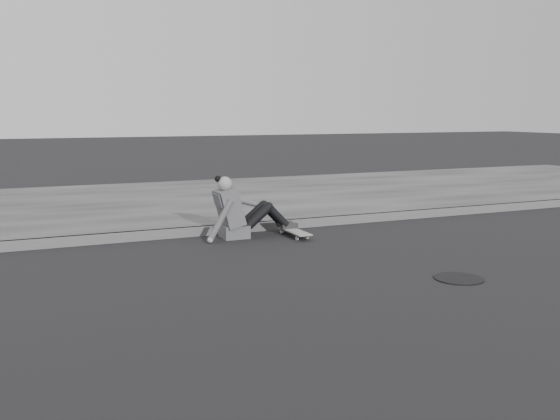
{
  "coord_description": "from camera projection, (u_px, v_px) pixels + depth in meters",
  "views": [
    {
      "loc": [
        -3.42,
        -5.83,
        1.72
      ],
      "look_at": [
        -0.28,
        1.32,
        0.5
      ],
      "focal_mm": 40.0,
      "sensor_mm": 36.0,
      "label": 1
    }
  ],
  "objects": [
    {
      "name": "ground",
      "position": [
        351.0,
        270.0,
        6.9
      ],
      "size": [
        80.0,
        80.0,
        0.0
      ],
      "primitive_type": "plane",
      "color": "black",
      "rests_on": "ground"
    },
    {
      "name": "manhole",
      "position": [
        459.0,
        279.0,
        6.51
      ],
      "size": [
        0.51,
        0.51,
        0.01
      ],
      "primitive_type": "cylinder",
      "color": "black",
      "rests_on": "ground"
    },
    {
      "name": "sidewalk",
      "position": [
        204.0,
        200.0,
        11.96
      ],
      "size": [
        24.0,
        6.0,
        0.12
      ],
      "primitive_type": "cube",
      "color": "#3D3D3D",
      "rests_on": "ground"
    },
    {
      "name": "curb",
      "position": [
        263.0,
        226.0,
        9.22
      ],
      "size": [
        24.0,
        0.16,
        0.12
      ],
      "primitive_type": "cube",
      "color": "#4F4F4F",
      "rests_on": "ground"
    },
    {
      "name": "seated_woman",
      "position": [
        239.0,
        212.0,
        8.64
      ],
      "size": [
        1.38,
        0.46,
        0.88
      ],
      "color": "#4A4A4D",
      "rests_on": "ground"
    },
    {
      "name": "skateboard",
      "position": [
        294.0,
        231.0,
        8.75
      ],
      "size": [
        0.2,
        0.78,
        0.09
      ],
      "color": "#A6A5A0",
      "rests_on": "ground"
    }
  ]
}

